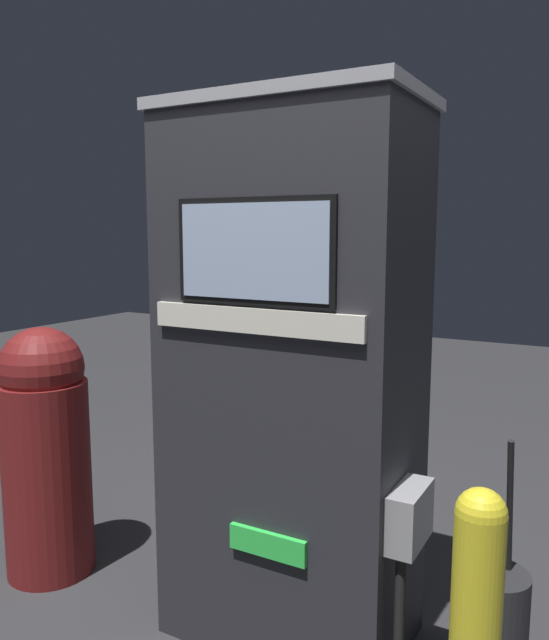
% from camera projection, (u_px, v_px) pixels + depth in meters
% --- Properties ---
extents(gas_pump, '(0.96, 0.55, 1.93)m').
position_uv_depth(gas_pump, '(292.00, 379.00, 2.22)').
color(gas_pump, '#28282D').
rests_on(gas_pump, ground_plane).
extents(trash_bin, '(0.37, 0.37, 1.09)m').
position_uv_depth(trash_bin, '(46.00, 448.00, 2.69)').
color(trash_bin, maroon).
rests_on(trash_bin, ground_plane).
extents(squeegee_bucket, '(0.23, 0.23, 0.86)m').
position_uv_depth(squeegee_bucket, '(492.00, 626.00, 2.06)').
color(squeegee_bucket, '#262628').
rests_on(squeegee_bucket, ground_plane).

